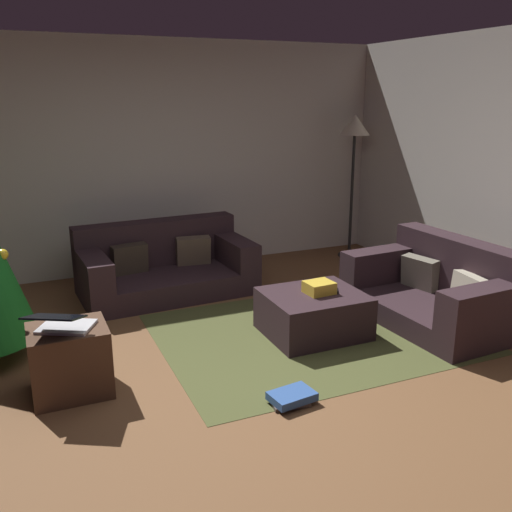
{
  "coord_description": "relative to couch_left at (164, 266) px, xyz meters",
  "views": [
    {
      "loc": [
        -1.21,
        -3.29,
        2.0
      ],
      "look_at": [
        0.52,
        0.69,
        0.75
      ],
      "focal_mm": 39.53,
      "sensor_mm": 36.0,
      "label": 1
    }
  ],
  "objects": [
    {
      "name": "laptop",
      "position": [
        -1.16,
        -1.86,
        0.27
      ],
      "size": [
        0.5,
        0.53,
        0.18
      ],
      "color": "silver",
      "rests_on": "side_table"
    },
    {
      "name": "corner_lamp",
      "position": [
        2.51,
        0.36,
        1.24
      ],
      "size": [
        0.36,
        0.36,
        1.76
      ],
      "color": "black",
      "rests_on": "ground_plane"
    },
    {
      "name": "ottoman",
      "position": [
        0.89,
        -1.6,
        -0.08
      ],
      "size": [
        0.82,
        0.71,
        0.37
      ],
      "primitive_type": "cube",
      "color": "#2D1E23",
      "rests_on": "ground_plane"
    },
    {
      "name": "couch_right",
      "position": [
        2.11,
        -1.76,
        0.01
      ],
      "size": [
        1.02,
        1.57,
        0.73
      ],
      "rotation": [
        0.0,
        0.0,
        1.63
      ],
      "color": "#2D1E23",
      "rests_on": "ground_plane"
    },
    {
      "name": "gift_box",
      "position": [
        0.94,
        -1.61,
        0.15
      ],
      "size": [
        0.25,
        0.21,
        0.1
      ],
      "primitive_type": "cube",
      "rotation": [
        0.0,
        0.0,
        0.07
      ],
      "color": "gold",
      "rests_on": "ottoman"
    },
    {
      "name": "ground_plane",
      "position": [
        -0.15,
        -2.25,
        -0.27
      ],
      "size": [
        6.4,
        6.4,
        0.0
      ],
      "primitive_type": "plane",
      "color": "brown"
    },
    {
      "name": "book_stack",
      "position": [
        0.2,
        -2.55,
        -0.22
      ],
      "size": [
        0.32,
        0.24,
        0.08
      ],
      "color": "#4C423D",
      "rests_on": "ground_plane"
    },
    {
      "name": "couch_left",
      "position": [
        0.0,
        0.0,
        0.0
      ],
      "size": [
        1.78,
        1.02,
        0.71
      ],
      "rotation": [
        0.0,
        0.0,
        3.2
      ],
      "color": "#2D1E23",
      "rests_on": "ground_plane"
    },
    {
      "name": "rear_partition",
      "position": [
        -0.15,
        0.89,
        1.03
      ],
      "size": [
        6.4,
        0.12,
        2.6
      ],
      "primitive_type": "cube",
      "color": "beige",
      "rests_on": "ground_plane"
    },
    {
      "name": "area_rug",
      "position": [
        0.89,
        -1.6,
        -0.27
      ],
      "size": [
        2.6,
        2.0,
        0.01
      ],
      "primitive_type": "cube",
      "color": "#464B26",
      "rests_on": "ground_plane"
    },
    {
      "name": "side_table",
      "position": [
        -1.13,
        -1.8,
        -0.03
      ],
      "size": [
        0.52,
        0.44,
        0.48
      ],
      "primitive_type": "cube",
      "color": "#4C3323",
      "rests_on": "ground_plane"
    },
    {
      "name": "tv_remote",
      "position": [
        1.09,
        -1.61,
        0.11
      ],
      "size": [
        0.12,
        0.16,
        0.02
      ],
      "primitive_type": "cube",
      "rotation": [
        0.0,
        0.0,
        -0.49
      ],
      "color": "black",
      "rests_on": "ottoman"
    }
  ]
}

